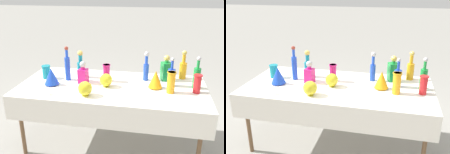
{
  "view_description": "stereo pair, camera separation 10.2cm",
  "coord_description": "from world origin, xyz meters",
  "views": [
    {
      "loc": [
        0.49,
        -2.55,
        1.82
      ],
      "look_at": [
        0.0,
        0.0,
        0.86
      ],
      "focal_mm": 40.0,
      "sensor_mm": 36.0,
      "label": 1
    },
    {
      "loc": [
        0.59,
        -2.53,
        1.82
      ],
      "look_at": [
        0.0,
        0.0,
        0.86
      ],
      "focal_mm": 40.0,
      "sensor_mm": 36.0,
      "label": 2
    }
  ],
  "objects": [
    {
      "name": "tall_bottle_0",
      "position": [
        0.65,
        0.11,
        0.87
      ],
      "size": [
        0.08,
        0.08,
        0.33
      ],
      "color": "blue",
      "rests_on": "display_table"
    },
    {
      "name": "price_tag_center",
      "position": [
        -0.62,
        -0.45,
        0.78
      ],
      "size": [
        0.05,
        0.02,
        0.04
      ],
      "primitive_type": "cube",
      "rotation": [
        -0.21,
        0.0,
        -0.12
      ],
      "color": "white",
      "rests_on": "display_table"
    },
    {
      "name": "tall_bottle_2",
      "position": [
        0.91,
        0.09,
        0.9
      ],
      "size": [
        0.07,
        0.07,
        0.36
      ],
      "color": "#198C38",
      "rests_on": "display_table"
    },
    {
      "name": "tall_bottle_1",
      "position": [
        -0.42,
        0.2,
        0.9
      ],
      "size": [
        0.09,
        0.09,
        0.33
      ],
      "color": "teal",
      "rests_on": "display_table"
    },
    {
      "name": "tall_bottle_3",
      "position": [
        0.36,
        0.24,
        0.91
      ],
      "size": [
        0.06,
        0.06,
        0.35
      ],
      "color": "blue",
      "rests_on": "display_table"
    },
    {
      "name": "tall_bottle_4",
      "position": [
        -0.54,
        0.08,
        0.93
      ],
      "size": [
        0.06,
        0.06,
        0.41
      ],
      "color": "blue",
      "rests_on": "display_table"
    },
    {
      "name": "tall_bottle_5",
      "position": [
        0.79,
        0.38,
        0.89
      ],
      "size": [
        0.08,
        0.08,
        0.34
      ],
      "color": "orange",
      "rests_on": "display_table"
    },
    {
      "name": "square_decanter_1",
      "position": [
        0.59,
        0.29,
        0.89
      ],
      "size": [
        0.14,
        0.14,
        0.3
      ],
      "color": "#198C38",
      "rests_on": "display_table"
    },
    {
      "name": "ground_plane",
      "position": [
        0.0,
        0.0,
        0.0
      ],
      "size": [
        40.0,
        40.0,
        0.0
      ],
      "primitive_type": "plane",
      "color": "gray"
    },
    {
      "name": "cardboard_box_behind_left",
      "position": [
        0.27,
        1.24,
        0.15
      ],
      "size": [
        0.45,
        0.4,
        0.39
      ],
      "color": "tan",
      "rests_on": "ground"
    },
    {
      "name": "round_bowl_0",
      "position": [
        -0.22,
        -0.32,
        0.84
      ],
      "size": [
        0.14,
        0.14,
        0.15
      ],
      "color": "yellow",
      "rests_on": "display_table"
    },
    {
      "name": "square_decanter_0",
      "position": [
        -0.34,
        0.01,
        0.87
      ],
      "size": [
        0.11,
        0.11,
        0.26
      ],
      "color": "#C61972",
      "rests_on": "display_table"
    },
    {
      "name": "fluted_vase_0",
      "position": [
        0.48,
        0.02,
        0.86
      ],
      "size": [
        0.15,
        0.15,
        0.2
      ],
      "color": "orange",
      "rests_on": "display_table"
    },
    {
      "name": "round_bowl_1",
      "position": [
        -0.06,
        -0.05,
        0.84
      ],
      "size": [
        0.14,
        0.14,
        0.15
      ],
      "color": "yellow",
      "rests_on": "display_table"
    },
    {
      "name": "slender_vase_2",
      "position": [
        -0.82,
        0.09,
        0.84
      ],
      "size": [
        0.1,
        0.1,
        0.16
      ],
      "color": "teal",
      "rests_on": "display_table"
    },
    {
      "name": "slender_vase_0",
      "position": [
        0.91,
        -0.03,
        0.87
      ],
      "size": [
        0.09,
        0.09,
        0.2
      ],
      "color": "red",
      "rests_on": "display_table"
    },
    {
      "name": "display_table",
      "position": [
        0.0,
        -0.03,
        0.71
      ],
      "size": [
        2.08,
        0.99,
        0.76
      ],
      "color": "white",
      "rests_on": "ground"
    },
    {
      "name": "price_tag_left",
      "position": [
        0.25,
        -0.39,
        0.78
      ],
      "size": [
        0.06,
        0.03,
        0.04
      ],
      "primitive_type": "cube",
      "rotation": [
        -0.21,
        0.0,
        -0.25
      ],
      "color": "white",
      "rests_on": "display_table"
    },
    {
      "name": "price_tag_right",
      "position": [
        -0.54,
        -0.41,
        0.78
      ],
      "size": [
        0.05,
        0.02,
        0.03
      ],
      "primitive_type": "cube",
      "rotation": [
        -0.21,
        0.0,
        0.05
      ],
      "color": "white",
      "rests_on": "display_table"
    },
    {
      "name": "slender_vase_3",
      "position": [
        -0.09,
        0.12,
        0.87
      ],
      "size": [
        0.09,
        0.09,
        0.2
      ],
      "color": "#C61972",
      "rests_on": "display_table"
    },
    {
      "name": "fluted_vase_1",
      "position": [
        -0.67,
        -0.11,
        0.86
      ],
      "size": [
        0.16,
        0.16,
        0.19
      ],
      "color": "blue",
      "rests_on": "display_table"
    },
    {
      "name": "slender_vase_1",
      "position": [
        0.64,
        -0.09,
        0.88
      ],
      "size": [
        0.09,
        0.09,
        0.23
      ],
      "color": "orange",
      "rests_on": "display_table"
    }
  ]
}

